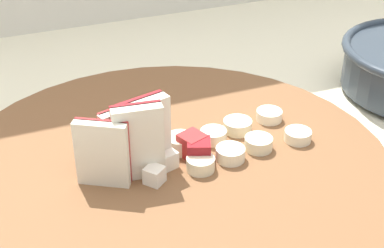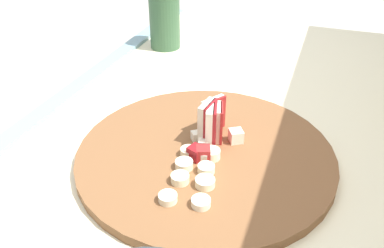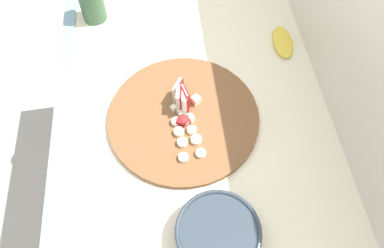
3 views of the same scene
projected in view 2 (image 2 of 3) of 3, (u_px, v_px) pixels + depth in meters
name	position (u px, v px, depth m)	size (l,w,h in m)	color
cutting_board	(205.00, 154.00, 0.64)	(0.41, 0.41, 0.02)	brown
apple_wedge_fan	(212.00, 121.00, 0.64)	(0.09, 0.04, 0.07)	#A32323
apple_dice_pile	(209.00, 147.00, 0.62)	(0.09, 0.09, 0.02)	white
banana_slice_rows	(194.00, 173.00, 0.58)	(0.14, 0.08, 0.02)	beige
small_jar	(165.00, 21.00, 1.01)	(0.08, 0.08, 0.14)	#335638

